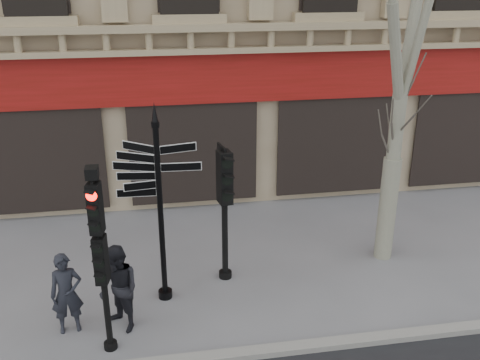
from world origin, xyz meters
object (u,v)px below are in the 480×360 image
object	(u,v)px
traffic_signal_main	(99,240)
pedestrian_a	(67,294)
pedestrian_b	(119,289)
fingerpost	(158,172)
traffic_signal_secondary	(224,191)

from	to	relation	value
traffic_signal_main	pedestrian_a	xyz separation A→B (m)	(-0.74, 0.65, -1.36)
traffic_signal_main	pedestrian_a	size ratio (longest dim) A/B	2.18
pedestrian_a	pedestrian_b	size ratio (longest dim) A/B	0.93
fingerpost	traffic_signal_secondary	world-z (taller)	fingerpost
traffic_signal_secondary	pedestrian_b	distance (m)	2.81
fingerpost	traffic_signal_main	distance (m)	1.82
fingerpost	traffic_signal_secondary	distance (m)	1.57
traffic_signal_main	traffic_signal_secondary	size ratio (longest dim) A/B	1.18
fingerpost	pedestrian_a	distance (m)	2.71
pedestrian_a	traffic_signal_secondary	bearing A→B (deg)	13.60
traffic_signal_secondary	pedestrian_a	bearing A→B (deg)	-166.91
pedestrian_b	fingerpost	bearing A→B (deg)	97.34
fingerpost	pedestrian_a	world-z (taller)	fingerpost
traffic_signal_main	traffic_signal_secondary	xyz separation A→B (m)	(2.31, 1.96, -0.13)
traffic_signal_main	traffic_signal_secondary	bearing A→B (deg)	50.46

